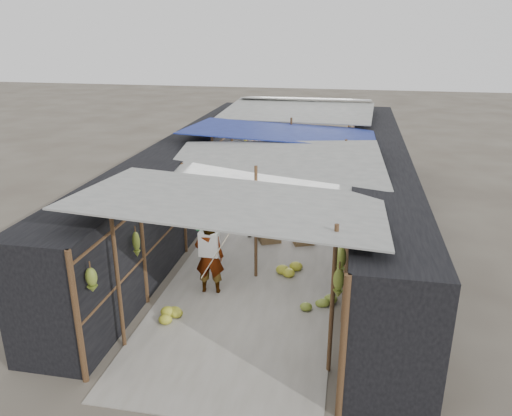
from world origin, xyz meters
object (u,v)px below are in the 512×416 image
Objects in this scene: black_basin at (320,189)px; vendor_seated at (340,196)px; shopper_blue at (263,208)px; crate_near at (270,236)px; vendor_elderly at (210,257)px.

vendor_seated reaches higher than black_basin.
shopper_blue is (-1.22, -4.41, 0.78)m from black_basin.
vendor_seated is at bearing 53.64° from shopper_blue.
vendor_seated is at bearing 33.72° from crate_near.
black_basin is 7.71m from vendor_elderly.
shopper_blue is 1.82× the size of vendor_seated.
shopper_blue reaches higher than vendor_seated.
black_basin is at bearing -148.67° from vendor_seated.
vendor_elderly is at bearing -13.83° from vendor_seated.
shopper_blue is at bearing -26.49° from vendor_seated.
black_basin is 2.00m from vendor_seated.
crate_near reaches higher than black_basin.
crate_near is at bearing -113.25° from vendor_elderly.
vendor_elderly is 6.18m from vendor_seated.
crate_near is 3.29m from vendor_seated.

